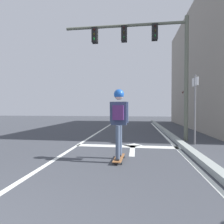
# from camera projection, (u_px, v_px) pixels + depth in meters

# --- Properties ---
(lane_line_center) EXTENTS (0.12, 20.00, 0.01)m
(lane_line_center) POSITION_uv_depth(u_px,v_px,m) (80.00, 143.00, 6.91)
(lane_line_center) COLOR white
(lane_line_center) RESTS_ON ground
(lane_line_curbside) EXTENTS (0.12, 20.00, 0.01)m
(lane_line_curbside) POSITION_uv_depth(u_px,v_px,m) (175.00, 146.00, 6.46)
(lane_line_curbside) COLOR white
(lane_line_curbside) RESTS_ON ground
(stop_bar) EXTENTS (3.60, 0.40, 0.01)m
(stop_bar) POSITION_uv_depth(u_px,v_px,m) (128.00, 146.00, 6.38)
(stop_bar) COLOR white
(stop_bar) RESTS_ON ground
(lane_arrow_stem) EXTENTS (0.16, 1.40, 0.01)m
(lane_arrow_stem) POSITION_uv_depth(u_px,v_px,m) (132.00, 151.00, 5.72)
(lane_arrow_stem) COLOR white
(lane_arrow_stem) RESTS_ON ground
(lane_arrow_head) EXTENTS (0.71, 0.71, 0.01)m
(lane_arrow_head) POSITION_uv_depth(u_px,v_px,m) (133.00, 145.00, 6.57)
(lane_arrow_head) COLOR white
(lane_arrow_head) RESTS_ON ground
(curb_strip) EXTENTS (0.24, 24.00, 0.14)m
(curb_strip) POSITION_uv_depth(u_px,v_px,m) (182.00, 144.00, 6.42)
(curb_strip) COLOR #949C99
(curb_strip) RESTS_ON ground
(skateboard) EXTENTS (0.25, 0.86, 0.09)m
(skateboard) POSITION_uv_depth(u_px,v_px,m) (119.00, 158.00, 4.63)
(skateboard) COLOR #955C32
(skateboard) RESTS_ON ground
(skater) EXTENTS (0.48, 0.63, 1.73)m
(skater) POSITION_uv_depth(u_px,v_px,m) (119.00, 114.00, 4.59)
(skater) COLOR #46556D
(skater) RESTS_ON skateboard
(traffic_signal_mast) EXTENTS (5.20, 0.34, 5.12)m
(traffic_signal_mast) POSITION_uv_depth(u_px,v_px,m) (148.00, 49.00, 7.69)
(traffic_signal_mast) COLOR #606555
(traffic_signal_mast) RESTS_ON ground
(street_sign_post) EXTENTS (0.10, 0.44, 2.55)m
(street_sign_post) POSITION_uv_depth(u_px,v_px,m) (195.00, 100.00, 6.66)
(street_sign_post) COLOR slate
(street_sign_post) RESTS_ON ground
(roadside_tree) EXTENTS (1.15, 1.09, 3.48)m
(roadside_tree) POSITION_uv_depth(u_px,v_px,m) (189.00, 106.00, 13.61)
(roadside_tree) COLOR brown
(roadside_tree) RESTS_ON ground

